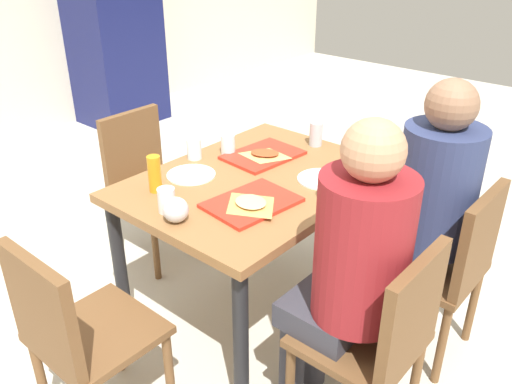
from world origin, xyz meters
TOP-DOWN VIEW (x-y plane):
  - ground_plane at (0.00, 0.00)m, footprint 10.00×10.00m
  - main_table at (0.00, 0.00)m, footprint 1.16×0.86m
  - chair_near_left at (-0.29, -0.82)m, footprint 0.40×0.40m
  - chair_near_right at (0.29, -0.82)m, footprint 0.40×0.40m
  - chair_far_side at (0.00, 0.82)m, footprint 0.40×0.40m
  - chair_left_end at (-0.96, 0.00)m, footprint 0.40×0.40m
  - person_in_red at (-0.29, -0.68)m, footprint 0.32×0.42m
  - person_in_brown_jacket at (0.29, -0.68)m, footprint 0.32×0.42m
  - tray_red_near at (-0.20, -0.15)m, footprint 0.39×0.30m
  - tray_red_far at (0.20, 0.13)m, footprint 0.38×0.29m
  - paper_plate_center at (-0.17, 0.24)m, footprint 0.22×0.22m
  - paper_plate_near_edge at (0.17, -0.24)m, footprint 0.22×0.22m
  - pizza_slice_a at (-0.23, -0.17)m, footprint 0.21×0.23m
  - pizza_slice_b at (0.19, 0.11)m, footprint 0.21×0.24m
  - plastic_cup_a at (-0.03, 0.37)m, footprint 0.07×0.07m
  - plastic_cup_b at (0.03, -0.37)m, footprint 0.07×0.07m
  - plastic_cup_c at (-0.46, 0.06)m, footprint 0.07×0.07m
  - plastic_cup_d at (0.12, 0.28)m, footprint 0.07×0.07m
  - soda_can at (0.49, 0.02)m, footprint 0.07×0.07m
  - condiment_bottle at (-0.38, 0.24)m, footprint 0.06×0.06m
  - foil_bundle at (-0.49, -0.02)m, footprint 0.10×0.10m
  - drink_fridge at (1.32, 2.85)m, footprint 0.70×0.60m

SIDE VIEW (x-z plane):
  - ground_plane at x=0.00m, z-range -0.02..0.00m
  - chair_near_left at x=-0.29m, z-range 0.07..0.90m
  - chair_near_right at x=0.29m, z-range 0.07..0.90m
  - chair_far_side at x=0.00m, z-range 0.07..0.90m
  - chair_left_end at x=-0.96m, z-range 0.07..0.90m
  - main_table at x=0.00m, z-range 0.27..0.99m
  - paper_plate_center at x=-0.17m, z-range 0.72..0.73m
  - paper_plate_near_edge at x=0.17m, z-range 0.72..0.73m
  - person_in_red at x=-0.29m, z-range 0.11..1.35m
  - person_in_brown_jacket at x=0.29m, z-range 0.11..1.35m
  - tray_red_near at x=-0.20m, z-range 0.72..0.74m
  - tray_red_far at x=0.20m, z-range 0.72..0.74m
  - pizza_slice_a at x=-0.23m, z-range 0.74..0.76m
  - pizza_slice_b at x=0.19m, z-range 0.74..0.76m
  - plastic_cup_a at x=-0.03m, z-range 0.72..0.82m
  - plastic_cup_b at x=0.03m, z-range 0.72..0.82m
  - plastic_cup_c at x=-0.46m, z-range 0.72..0.82m
  - plastic_cup_d at x=0.12m, z-range 0.72..0.82m
  - foil_bundle at x=-0.49m, z-range 0.72..0.82m
  - soda_can at x=0.49m, z-range 0.72..0.85m
  - condiment_bottle at x=-0.38m, z-range 0.72..0.88m
  - drink_fridge at x=1.32m, z-range 0.00..1.90m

